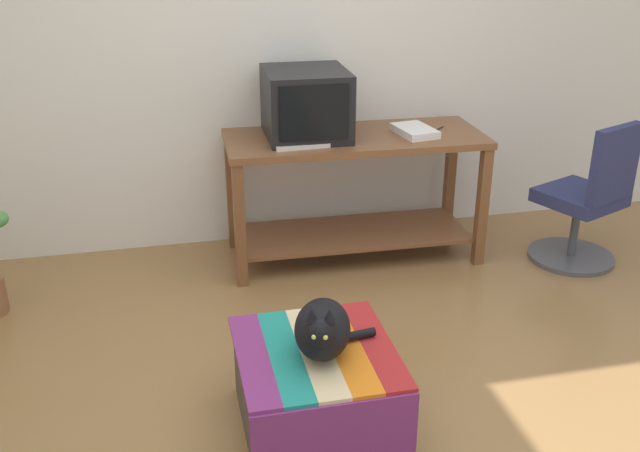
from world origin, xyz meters
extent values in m
plane|color=olive|center=(0.00, 0.00, 0.00)|extent=(14.00, 14.00, 0.00)
cube|color=silver|center=(0.00, 2.05, 1.30)|extent=(8.00, 0.10, 2.60)
cube|color=brown|center=(-0.31, 1.35, 0.37)|extent=(0.06, 0.06, 0.73)
cube|color=brown|center=(1.13, 1.31, 0.37)|extent=(0.06, 0.06, 0.73)
cube|color=brown|center=(1.14, 1.85, 0.37)|extent=(0.06, 0.06, 0.73)
cube|color=brown|center=(-0.30, 1.89, 0.37)|extent=(0.06, 0.06, 0.73)
cube|color=brown|center=(0.42, 1.60, 0.15)|extent=(1.41, 0.56, 0.02)
cube|color=brown|center=(0.42, 1.60, 0.75)|extent=(1.54, 0.66, 0.04)
cube|color=black|center=(0.13, 1.65, 0.78)|extent=(0.34, 0.36, 0.02)
cube|color=black|center=(0.13, 1.65, 0.97)|extent=(0.48, 0.51, 0.39)
cube|color=black|center=(0.13, 1.40, 0.98)|extent=(0.38, 0.02, 0.30)
cube|color=beige|center=(0.11, 1.47, 0.79)|extent=(0.41, 0.17, 0.02)
cube|color=white|center=(0.76, 1.54, 0.80)|extent=(0.23, 0.31, 0.04)
cube|color=#4C4238|center=(-0.17, 0.05, 0.18)|extent=(0.60, 0.62, 0.35)
cube|color=#7A2D6B|center=(-0.17, -0.29, 0.21)|extent=(0.63, 0.01, 0.28)
cube|color=#7A2D6B|center=(-0.42, 0.05, 0.36)|extent=(0.13, 0.67, 0.02)
cube|color=#1E897A|center=(-0.29, 0.05, 0.36)|extent=(0.13, 0.67, 0.02)
cube|color=beige|center=(-0.17, 0.05, 0.36)|extent=(0.13, 0.67, 0.02)
cube|color=orange|center=(-0.04, 0.05, 0.36)|extent=(0.13, 0.67, 0.02)
cube|color=#AD2323|center=(0.09, 0.05, 0.36)|extent=(0.13, 0.67, 0.02)
ellipsoid|color=black|center=(-0.14, 0.02, 0.48)|extent=(0.30, 0.36, 0.22)
sphere|color=black|center=(-0.18, -0.09, 0.54)|extent=(0.12, 0.12, 0.12)
cylinder|color=black|center=(-0.03, 0.08, 0.39)|extent=(0.25, 0.07, 0.04)
cone|color=black|center=(-0.21, -0.08, 0.61)|extent=(0.05, 0.05, 0.05)
cone|color=black|center=(-0.15, -0.10, 0.61)|extent=(0.05, 0.05, 0.05)
sphere|color=#C6D151|center=(-0.21, -0.13, 0.55)|extent=(0.02, 0.02, 0.02)
sphere|color=#C6D151|center=(-0.17, -0.15, 0.55)|extent=(0.02, 0.02, 0.02)
cylinder|color=#4C4C51|center=(1.72, 1.24, 0.01)|extent=(0.52, 0.52, 0.03)
cylinder|color=#4C4C51|center=(1.72, 1.24, 0.20)|extent=(0.05, 0.05, 0.34)
cube|color=navy|center=(1.72, 1.24, 0.41)|extent=(0.55, 0.55, 0.08)
cube|color=navy|center=(1.79, 1.06, 0.67)|extent=(0.37, 0.20, 0.44)
cylinder|color=black|center=(0.93, 1.61, 0.78)|extent=(0.11, 0.10, 0.01)
camera|label=1|loc=(-0.69, -2.34, 1.98)|focal=40.44mm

